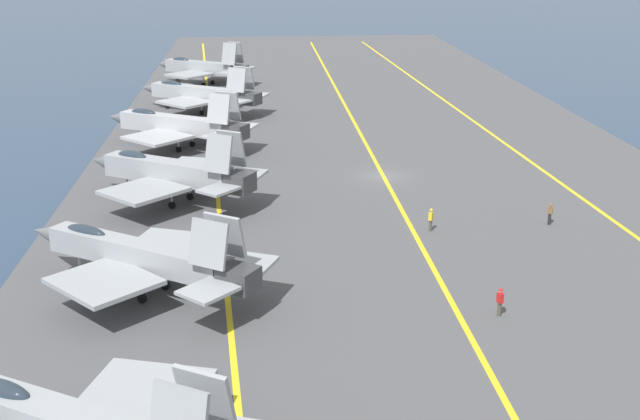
{
  "coord_description": "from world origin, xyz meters",
  "views": [
    {
      "loc": [
        -69.67,
        11.41,
        21.39
      ],
      "look_at": [
        -16.29,
        7.13,
        2.9
      ],
      "focal_mm": 45.0,
      "sensor_mm": 36.0,
      "label": 1
    }
  ],
  "objects_px": {
    "parked_jet_fifth": "(177,125)",
    "crew_brown_vest": "(550,213)",
    "parked_jet_third": "(141,255)",
    "parked_jet_fourth": "(171,172)",
    "parked_jet_seventh": "(203,67)",
    "parked_jet_sixth": "(201,93)",
    "crew_red_vest": "(500,301)",
    "crew_yellow_vest": "(431,219)"
  },
  "relations": [
    {
      "from": "parked_jet_third",
      "to": "crew_brown_vest",
      "type": "bearing_deg",
      "value": -71.01
    },
    {
      "from": "parked_jet_fourth",
      "to": "parked_jet_seventh",
      "type": "height_order",
      "value": "parked_jet_fourth"
    },
    {
      "from": "parked_jet_fourth",
      "to": "parked_jet_fifth",
      "type": "xyz_separation_m",
      "value": [
        17.73,
        1.05,
        -0.12
      ]
    },
    {
      "from": "parked_jet_fourth",
      "to": "crew_yellow_vest",
      "type": "height_order",
      "value": "parked_jet_fourth"
    },
    {
      "from": "parked_jet_sixth",
      "to": "parked_jet_seventh",
      "type": "bearing_deg",
      "value": 2.38
    },
    {
      "from": "parked_jet_seventh",
      "to": "parked_jet_sixth",
      "type": "bearing_deg",
      "value": -177.62
    },
    {
      "from": "parked_jet_sixth",
      "to": "crew_red_vest",
      "type": "xyz_separation_m",
      "value": [
        -57.68,
        -20.56,
        -1.45
      ]
    },
    {
      "from": "crew_red_vest",
      "to": "crew_yellow_vest",
      "type": "bearing_deg",
      "value": 4.11
    },
    {
      "from": "parked_jet_fifth",
      "to": "crew_brown_vest",
      "type": "height_order",
      "value": "parked_jet_fifth"
    },
    {
      "from": "parked_jet_fifth",
      "to": "parked_jet_sixth",
      "type": "xyz_separation_m",
      "value": [
        17.53,
        -1.3,
        -0.11
      ]
    },
    {
      "from": "parked_jet_fifth",
      "to": "crew_yellow_vest",
      "type": "xyz_separation_m",
      "value": [
        -25.97,
        -20.84,
        -1.55
      ]
    },
    {
      "from": "parked_jet_sixth",
      "to": "crew_red_vest",
      "type": "height_order",
      "value": "parked_jet_sixth"
    },
    {
      "from": "parked_jet_fifth",
      "to": "crew_brown_vest",
      "type": "distance_m",
      "value": 39.42
    },
    {
      "from": "parked_jet_fifth",
      "to": "crew_red_vest",
      "type": "height_order",
      "value": "parked_jet_fifth"
    },
    {
      "from": "parked_jet_fourth",
      "to": "crew_brown_vest",
      "type": "height_order",
      "value": "parked_jet_fourth"
    },
    {
      "from": "parked_jet_fourth",
      "to": "parked_jet_sixth",
      "type": "bearing_deg",
      "value": -0.41
    },
    {
      "from": "crew_brown_vest",
      "to": "crew_red_vest",
      "type": "height_order",
      "value": "crew_red_vest"
    },
    {
      "from": "parked_jet_third",
      "to": "parked_jet_sixth",
      "type": "bearing_deg",
      "value": -0.42
    },
    {
      "from": "parked_jet_fourth",
      "to": "crew_brown_vest",
      "type": "relative_size",
      "value": 8.81
    },
    {
      "from": "parked_jet_third",
      "to": "crew_brown_vest",
      "type": "xyz_separation_m",
      "value": [
        10.07,
        -29.25,
        -1.56
      ]
    },
    {
      "from": "crew_brown_vest",
      "to": "crew_yellow_vest",
      "type": "relative_size",
      "value": 0.99
    },
    {
      "from": "crew_red_vest",
      "to": "parked_jet_fifth",
      "type": "bearing_deg",
      "value": 28.56
    },
    {
      "from": "parked_jet_fourth",
      "to": "parked_jet_seventh",
      "type": "distance_m",
      "value": 54.5
    },
    {
      "from": "parked_jet_seventh",
      "to": "crew_brown_vest",
      "type": "distance_m",
      "value": 68.84
    },
    {
      "from": "parked_jet_fifth",
      "to": "parked_jet_fourth",
      "type": "bearing_deg",
      "value": -176.63
    },
    {
      "from": "parked_jet_fourth",
      "to": "parked_jet_fifth",
      "type": "bearing_deg",
      "value": 3.37
    },
    {
      "from": "parked_jet_fourth",
      "to": "crew_brown_vest",
      "type": "xyz_separation_m",
      "value": [
        -7.6,
        -29.11,
        -1.68
      ]
    },
    {
      "from": "parked_jet_third",
      "to": "parked_jet_fifth",
      "type": "xyz_separation_m",
      "value": [
        35.4,
        0.91,
        -0.01
      ]
    },
    {
      "from": "parked_jet_fifth",
      "to": "parked_jet_third",
      "type": "bearing_deg",
      "value": -178.53
    },
    {
      "from": "parked_jet_fifth",
      "to": "crew_yellow_vest",
      "type": "bearing_deg",
      "value": -141.25
    },
    {
      "from": "parked_jet_third",
      "to": "crew_red_vest",
      "type": "relative_size",
      "value": 9.39
    },
    {
      "from": "parked_jet_seventh",
      "to": "crew_yellow_vest",
      "type": "bearing_deg",
      "value": -162.03
    },
    {
      "from": "parked_jet_fourth",
      "to": "parked_jet_fifth",
      "type": "relative_size",
      "value": 0.94
    },
    {
      "from": "parked_jet_third",
      "to": "crew_yellow_vest",
      "type": "xyz_separation_m",
      "value": [
        9.44,
        -19.93,
        -1.56
      ]
    },
    {
      "from": "crew_yellow_vest",
      "to": "parked_jet_sixth",
      "type": "bearing_deg",
      "value": 24.19
    },
    {
      "from": "parked_jet_fourth",
      "to": "crew_brown_vest",
      "type": "distance_m",
      "value": 30.13
    },
    {
      "from": "parked_jet_seventh",
      "to": "crew_red_vest",
      "type": "relative_size",
      "value": 8.6
    },
    {
      "from": "parked_jet_fourth",
      "to": "parked_jet_sixth",
      "type": "relative_size",
      "value": 0.92
    },
    {
      "from": "parked_jet_sixth",
      "to": "crew_yellow_vest",
      "type": "relative_size",
      "value": 9.52
    },
    {
      "from": "parked_jet_sixth",
      "to": "parked_jet_fourth",
      "type": "bearing_deg",
      "value": 179.59
    },
    {
      "from": "parked_jet_third",
      "to": "parked_jet_seventh",
      "type": "height_order",
      "value": "parked_jet_seventh"
    },
    {
      "from": "crew_yellow_vest",
      "to": "crew_red_vest",
      "type": "bearing_deg",
      "value": -175.89
    }
  ]
}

